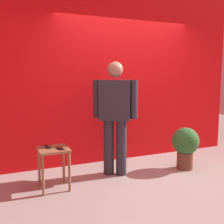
% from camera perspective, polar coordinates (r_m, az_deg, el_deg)
% --- Properties ---
extents(ground_plane, '(12.00, 12.00, 0.00)m').
position_cam_1_polar(ground_plane, '(4.08, 10.39, -14.34)').
color(ground_plane, '#9E9991').
extents(back_wall_red, '(4.49, 0.12, 3.17)m').
position_cam_1_polar(back_wall_red, '(4.88, 2.59, 8.42)').
color(back_wall_red, red).
rests_on(back_wall_red, ground_plane).
extents(standing_person, '(0.63, 0.47, 1.73)m').
position_cam_1_polar(standing_person, '(4.06, 0.65, -0.12)').
color(standing_person, '#2D2D38').
rests_on(standing_person, ground_plane).
extents(side_table, '(0.40, 0.40, 0.56)m').
position_cam_1_polar(side_table, '(3.73, -12.31, -9.27)').
color(side_table, olive).
rests_on(side_table, ground_plane).
extents(cell_phone, '(0.10, 0.16, 0.01)m').
position_cam_1_polar(cell_phone, '(3.65, -10.95, -7.64)').
color(cell_phone, black).
rests_on(cell_phone, side_table).
extents(tv_remote, '(0.07, 0.17, 0.02)m').
position_cam_1_polar(tv_remote, '(3.75, -13.49, -7.20)').
color(tv_remote, black).
rests_on(tv_remote, side_table).
extents(potted_plant, '(0.44, 0.44, 0.69)m').
position_cam_1_polar(potted_plant, '(4.57, 15.33, -6.68)').
color(potted_plant, brown).
rests_on(potted_plant, ground_plane).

